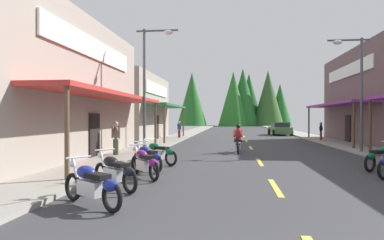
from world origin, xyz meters
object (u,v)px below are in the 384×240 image
(motorcycle_parked_left_3, at_px, (147,157))
(rider_cruising_lead, at_px, (238,141))
(pedestrian_strolling, at_px, (179,129))
(parked_car_curbside, at_px, (280,129))
(motorcycle_parked_left_2, at_px, (144,162))
(motorcycle_parked_left_4, at_px, (158,152))
(motorcycle_parked_right_3, at_px, (381,157))
(motorcycle_parked_left_0, at_px, (92,184))
(streetlamp_left, at_px, (150,73))
(pedestrian_browsing, at_px, (116,136))
(motorcycle_parked_left_1, at_px, (115,171))
(pedestrian_waiting, at_px, (321,131))
(streetlamp_right, at_px, (355,78))

(motorcycle_parked_left_3, distance_m, rider_cruising_lead, 7.45)
(pedestrian_strolling, bearing_deg, rider_cruising_lead, 73.41)
(parked_car_curbside, bearing_deg, motorcycle_parked_left_3, 158.58)
(motorcycle_parked_left_2, relative_size, motorcycle_parked_left_4, 0.95)
(motorcycle_parked_right_3, height_order, motorcycle_parked_left_0, same)
(streetlamp_left, height_order, pedestrian_browsing, streetlamp_left)
(motorcycle_parked_right_3, relative_size, pedestrian_strolling, 1.09)
(motorcycle_parked_left_4, relative_size, parked_car_curbside, 0.42)
(streetlamp_left, distance_m, pedestrian_strolling, 13.79)
(motorcycle_parked_right_3, distance_m, motorcycle_parked_left_2, 8.47)
(motorcycle_parked_left_1, xyz_separation_m, pedestrian_waiting, (10.09, 19.24, 0.40))
(motorcycle_parked_left_3, xyz_separation_m, pedestrian_waiting, (10.03, 15.98, 0.40))
(pedestrian_waiting, bearing_deg, pedestrian_strolling, 13.30)
(motorcycle_parked_left_2, distance_m, parked_car_curbside, 28.61)
(streetlamp_right, bearing_deg, streetlamp_left, -169.65)
(motorcycle_parked_left_1, distance_m, parked_car_curbside, 30.42)
(motorcycle_parked_left_2, distance_m, motorcycle_parked_left_4, 3.07)
(streetlamp_right, bearing_deg, pedestrian_strolling, 134.42)
(motorcycle_parked_right_3, xyz_separation_m, rider_cruising_lead, (-5.02, 5.66, 0.17))
(rider_cruising_lead, bearing_deg, streetlamp_right, -85.72)
(motorcycle_parked_left_0, height_order, motorcycle_parked_left_2, same)
(pedestrian_browsing, bearing_deg, motorcycle_parked_left_1, -132.13)
(pedestrian_strolling, bearing_deg, streetlamp_left, 52.62)
(motorcycle_parked_left_4, bearing_deg, motorcycle_parked_right_3, -150.68)
(pedestrian_strolling, xyz_separation_m, parked_car_curbside, (9.96, 7.62, -0.23))
(motorcycle_parked_left_2, bearing_deg, pedestrian_browsing, -9.71)
(motorcycle_parked_left_1, bearing_deg, motorcycle_parked_left_0, 133.97)
(motorcycle_parked_right_3, relative_size, motorcycle_parked_left_4, 0.94)
(motorcycle_parked_left_3, height_order, pedestrian_browsing, pedestrian_browsing)
(streetlamp_left, distance_m, parked_car_curbside, 23.26)
(motorcycle_parked_left_4, xyz_separation_m, pedestrian_browsing, (-2.56, 2.22, 0.52))
(rider_cruising_lead, relative_size, pedestrian_strolling, 1.35)
(motorcycle_parked_left_4, bearing_deg, motorcycle_parked_left_3, 122.07)
(streetlamp_left, relative_size, motorcycle_parked_left_3, 3.84)
(motorcycle_parked_left_2, height_order, parked_car_curbside, parked_car_curbside)
(pedestrian_browsing, bearing_deg, pedestrian_strolling, 25.48)
(motorcycle_parked_left_4, bearing_deg, motorcycle_parked_left_2, 127.85)
(rider_cruising_lead, distance_m, parked_car_curbside, 19.96)
(pedestrian_browsing, bearing_deg, motorcycle_parked_left_4, -102.26)
(motorcycle_parked_right_3, bearing_deg, motorcycle_parked_left_0, 177.40)
(motorcycle_parked_left_3, xyz_separation_m, rider_cruising_lead, (3.36, 6.65, 0.17))
(motorcycle_parked_left_0, bearing_deg, motorcycle_parked_right_3, -109.53)
(motorcycle_parked_right_3, xyz_separation_m, pedestrian_waiting, (1.65, 14.99, 0.40))
(streetlamp_left, xyz_separation_m, motorcycle_parked_left_4, (1.15, -3.41, -3.68))
(rider_cruising_lead, bearing_deg, pedestrian_strolling, 24.99)
(pedestrian_waiting, bearing_deg, streetlamp_right, 111.50)
(streetlamp_left, distance_m, motorcycle_parked_left_0, 10.73)
(motorcycle_parked_left_1, height_order, motorcycle_parked_left_3, same)
(streetlamp_right, bearing_deg, rider_cruising_lead, -177.32)
(motorcycle_parked_left_1, distance_m, motorcycle_parked_left_2, 1.82)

